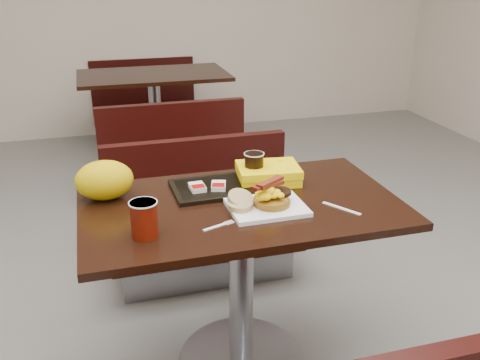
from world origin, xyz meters
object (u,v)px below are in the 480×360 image
object	(u,v)px
paper_bag	(104,180)
bench_far_s	(169,146)
platter	(267,207)
hashbrown_sleeve_left	(197,187)
bench_far_n	(146,100)
fork	(214,227)
table_far	(156,118)
coffee_cup_near	(144,219)
pancake_stack	(272,201)
hashbrown_sleeve_right	(219,186)
coffee_cup_far	(254,166)
knife	(341,208)
clamshell	(268,174)
table_near	(241,287)
bench_near_n	(204,216)
tray	(217,188)

from	to	relation	value
paper_bag	bench_far_s	bearing A→B (deg)	74.07
platter	hashbrown_sleeve_left	xyz separation A→B (m)	(-0.22, 0.21, 0.02)
bench_far_n	paper_bag	world-z (taller)	paper_bag
fork	paper_bag	size ratio (longest dim) A/B	0.55
table_far	coffee_cup_near	size ratio (longest dim) A/B	9.67
table_far	hashbrown_sleeve_left	xyz separation A→B (m)	(-0.14, -2.47, 0.40)
pancake_stack	hashbrown_sleeve_right	size ratio (longest dim) A/B	1.80
coffee_cup_far	knife	bearing A→B (deg)	-55.59
table_far	coffee_cup_far	distance (m)	2.45
hashbrown_sleeve_right	clamshell	distance (m)	0.23
table_near	bench_near_n	world-z (taller)	table_near
table_far	tray	xyz separation A→B (m)	(-0.06, -2.45, 0.38)
table_near	fork	world-z (taller)	fork
bench_near_n	bench_far_s	bearing A→B (deg)	90.00
pancake_stack	hashbrown_sleeve_right	world-z (taller)	pancake_stack
pancake_stack	table_far	bearing A→B (deg)	92.04
clamshell	bench_far_n	bearing A→B (deg)	100.20
pancake_stack	fork	size ratio (longest dim) A/B	1.12
bench_near_n	coffee_cup_far	xyz separation A→B (m)	(0.11, -0.51, 0.46)
hashbrown_sleeve_left	clamshell	world-z (taller)	clamshell
bench_far_n	clamshell	xyz separation A→B (m)	(0.17, -3.12, 0.42)
bench_near_n	bench_far_s	xyz separation A→B (m)	(0.00, 1.20, 0.00)
table_near	bench_far_s	world-z (taller)	table_near
platter	clamshell	distance (m)	0.27
tray	hashbrown_sleeve_left	xyz separation A→B (m)	(-0.08, -0.02, 0.02)
coffee_cup_near	paper_bag	size ratio (longest dim) A/B	0.57
bench_near_n	hashbrown_sleeve_right	world-z (taller)	hashbrown_sleeve_right
bench_far_s	clamshell	distance (m)	1.78
bench_near_n	platter	size ratio (longest dim) A/B	3.61
platter	coffee_cup_far	world-z (taller)	coffee_cup_far
bench_far_s	hashbrown_sleeve_left	size ratio (longest dim) A/B	13.11
table_far	knife	distance (m)	2.80
bench_near_n	table_far	distance (m)	1.90
fork	table_far	bearing A→B (deg)	67.62
pancake_stack	hashbrown_sleeve_left	size ratio (longest dim) A/B	1.77
bench_far_s	paper_bag	world-z (taller)	paper_bag
table_near	coffee_cup_near	distance (m)	0.60
fork	paper_bag	xyz separation A→B (m)	(-0.35, 0.35, 0.07)
bench_far_s	coffee_cup_near	distance (m)	2.15
paper_bag	clamshell	bearing A→B (deg)	-0.64
platter	fork	bearing A→B (deg)	-158.46
bench_far_s	coffee_cup_far	size ratio (longest dim) A/B	9.35
bench_near_n	bench_far_n	world-z (taller)	same
bench_near_n	clamshell	distance (m)	0.69
coffee_cup_near	knife	distance (m)	0.72
bench_far_n	coffee_cup_far	bearing A→B (deg)	-88.00
table_far	clamshell	bearing A→B (deg)	-86.07
bench_near_n	paper_bag	xyz separation A→B (m)	(-0.49, -0.52, 0.47)
fork	clamshell	distance (m)	0.47
fork	hashbrown_sleeve_right	distance (m)	0.31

